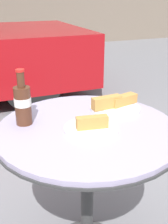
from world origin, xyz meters
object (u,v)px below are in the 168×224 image
(cola_bottle_left, at_px, (23,103))
(lunch_plate_far, at_px, (115,105))
(lunch_plate_near, at_px, (90,127))
(bistro_table, at_px, (87,151))

(cola_bottle_left, distance_m, lunch_plate_far, 0.45)
(lunch_plate_near, xyz_separation_m, lunch_plate_far, (0.20, 0.17, 0.01))
(bistro_table, height_order, lunch_plate_far, lunch_plate_far)
(bistro_table, xyz_separation_m, lunch_plate_near, (-0.00, -0.04, 0.14))
(bistro_table, relative_size, cola_bottle_left, 3.27)
(lunch_plate_near, height_order, lunch_plate_far, lunch_plate_far)
(bistro_table, relative_size, lunch_plate_near, 3.48)
(lunch_plate_near, bearing_deg, cola_bottle_left, 144.37)
(cola_bottle_left, bearing_deg, bistro_table, -27.71)
(bistro_table, height_order, cola_bottle_left, cola_bottle_left)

